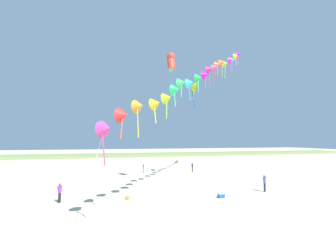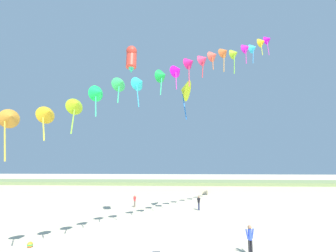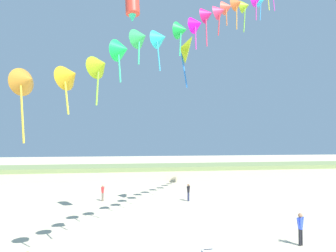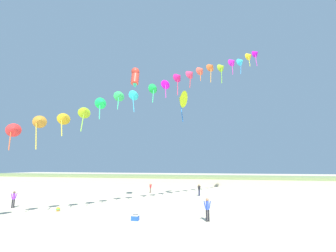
{
  "view_description": "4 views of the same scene",
  "coord_description": "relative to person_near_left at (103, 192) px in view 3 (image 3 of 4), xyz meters",
  "views": [
    {
      "loc": [
        -7.98,
        -14.9,
        5.33
      ],
      "look_at": [
        -0.44,
        13.59,
        7.18
      ],
      "focal_mm": 24.0,
      "sensor_mm": 36.0,
      "label": 1
    },
    {
      "loc": [
        3.83,
        -11.44,
        5.43
      ],
      "look_at": [
        2.41,
        11.38,
        8.68
      ],
      "focal_mm": 28.0,
      "sensor_mm": 36.0,
      "label": 2
    },
    {
      "loc": [
        -3.15,
        -12.16,
        5.6
      ],
      "look_at": [
        1.3,
        9.48,
        6.54
      ],
      "focal_mm": 38.0,
      "sensor_mm": 36.0,
      "label": 3
    },
    {
      "loc": [
        9.16,
        -13.08,
        4.19
      ],
      "look_at": [
        3.69,
        8.84,
        8.23
      ],
      "focal_mm": 24.0,
      "sensor_mm": 36.0,
      "label": 4
    }
  ],
  "objects": [
    {
      "name": "dune_ridge",
      "position": [
        2.41,
        19.25,
        0.09
      ],
      "size": [
        120.0,
        11.19,
        1.97
      ],
      "color": "beige",
      "rests_on": "ground"
    },
    {
      "name": "person_near_right",
      "position": [
        7.86,
        -1.63,
        0.05
      ],
      "size": [
        0.46,
        0.45,
        1.62
      ],
      "color": "#282D4C",
      "rests_on": "ground"
    },
    {
      "name": "large_kite_mid_trail",
      "position": [
        6.29,
        -6.32,
        12.18
      ],
      "size": [
        1.76,
        2.49,
        4.36
      ],
      "color": "#CAE814"
    },
    {
      "name": "person_mid_center",
      "position": [
        10.12,
        -16.52,
        0.12
      ],
      "size": [
        0.59,
        0.31,
        1.73
      ],
      "color": "black",
      "rests_on": "ground"
    },
    {
      "name": "kite_banner_string",
      "position": [
        5.57,
        -11.83,
        12.48
      ],
      "size": [
        24.93,
        21.99,
        21.36
      ],
      "color": "#C5378E"
    },
    {
      "name": "large_kite_low_lead",
      "position": [
        1.57,
        -11.15,
        13.85
      ],
      "size": [
        1.03,
        1.34,
        2.52
      ],
      "color": "red"
    },
    {
      "name": "person_near_left",
      "position": [
        0.0,
        0.0,
        0.0
      ],
      "size": [
        0.38,
        0.47,
        1.53
      ],
      "color": "#726656",
      "rests_on": "ground"
    }
  ]
}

